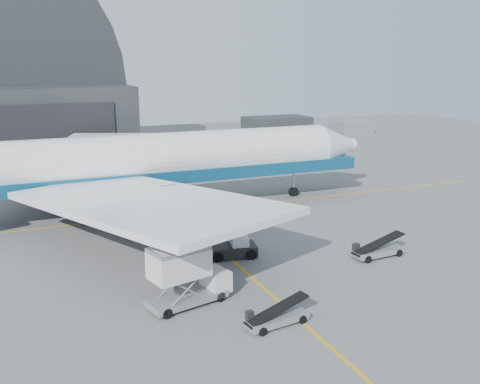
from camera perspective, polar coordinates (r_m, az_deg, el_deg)
name	(u,v)px	position (r m, az deg, el deg)	size (l,w,h in m)	color
ground	(256,281)	(40.26, 1.70, -9.49)	(200.00, 200.00, 0.00)	#565659
taxi_lines	(201,232)	(51.31, -4.21, -4.30)	(80.00, 42.12, 0.02)	#C38D12
distant_bldg_a	(277,135)	(119.43, 3.92, 6.10)	(14.00, 8.00, 4.00)	black
distant_bldg_b	(351,133)	(124.67, 11.80, 6.17)	(8.00, 6.00, 2.80)	gray
airliner	(135,163)	(57.40, -11.14, 3.07)	(55.93, 54.24, 19.63)	white
catering_truck	(186,277)	(35.99, -5.79, -9.03)	(6.07, 3.42, 3.94)	gray
pushback_tug	(233,248)	(44.89, -0.71, -6.03)	(4.30, 2.96, 1.84)	black
belt_loader_a	(276,318)	(33.93, 3.85, -13.23)	(4.43, 2.01, 1.66)	gray
belt_loader_b	(377,250)	(46.19, 14.42, -6.05)	(4.92, 1.98, 1.85)	gray
traffic_cone	(198,266)	(42.59, -4.51, -7.85)	(0.34, 0.34, 0.49)	#DC4506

